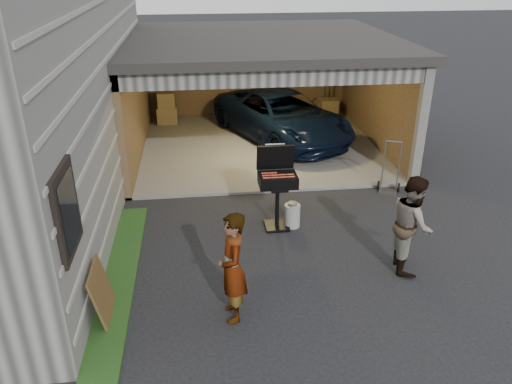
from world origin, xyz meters
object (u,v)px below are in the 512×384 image
Objects in this scene: bbq_grill at (277,182)px; minivan at (281,118)px; man at (412,224)px; propane_tank at (292,216)px; woman at (232,268)px; plywood_panel at (102,293)px; hand_truck at (389,182)px.

minivan is at bearing 79.55° from bbq_grill.
man is 1.05× the size of bbq_grill.
propane_tank is at bearing -5.74° from bbq_grill.
woman is at bearing -117.86° from propane_tank.
propane_tank is at bearing 56.83° from man.
woman is 3.11m from man.
plywood_panel is at bearing -140.64° from bbq_grill.
minivan is at bearing 161.36° from woman.
plywood_panel is at bearing -123.10° from hand_truck.
minivan is 5.46× the size of plywood_panel.
minivan is 4.95m from propane_tank.
woman is at bearing -5.76° from plywood_panel.
bbq_grill is 3.06m from hand_truck.
hand_truck reaches higher than propane_tank.
woman is 2.74m from bbq_grill.
plywood_panel is at bearing -99.81° from woman.
minivan is 10.34× the size of propane_tank.
propane_tank is (1.33, 2.51, -0.60)m from woman.
bbq_grill reaches higher than minivan.
plywood_panel is (-3.17, -2.32, 0.20)m from propane_tank.
hand_truck is at bearing 28.13° from propane_tank.
hand_truck is (2.40, 1.28, -0.00)m from propane_tank.
bbq_grill is 1.34× the size of hand_truck.
man reaches higher than minivan.
woman is at bearing -112.07° from bbq_grill.
woman reaches higher than man.
man is 4.88m from plywood_panel.
bbq_grill reaches higher than plywood_panel.
woman is at bearing 118.09° from man.
propane_tank is (-0.60, -4.89, -0.42)m from minivan.
minivan is 2.82× the size of woman.
minivan reaches higher than plywood_panel.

